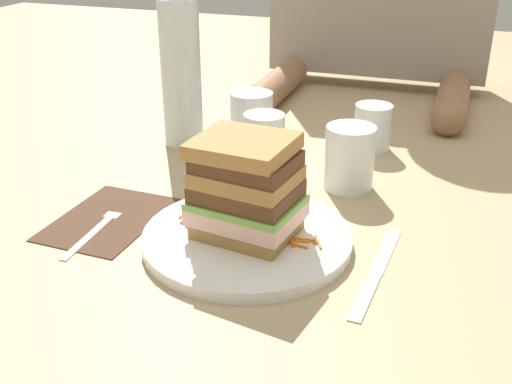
% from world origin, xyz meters
% --- Properties ---
extents(ground_plane, '(3.00, 3.00, 0.00)m').
position_xyz_m(ground_plane, '(0.00, 0.00, 0.00)').
color(ground_plane, tan).
extents(main_plate, '(0.25, 0.25, 0.01)m').
position_xyz_m(main_plate, '(-0.01, 0.00, 0.01)').
color(main_plate, white).
rests_on(main_plate, ground_plane).
extents(sandwich, '(0.13, 0.11, 0.12)m').
position_xyz_m(sandwich, '(-0.01, 0.00, 0.07)').
color(sandwich, '#A87A42').
rests_on(sandwich, main_plate).
extents(carrot_shred_0, '(0.00, 0.03, 0.00)m').
position_xyz_m(carrot_shred_0, '(-0.10, 0.02, 0.02)').
color(carrot_shred_0, orange).
rests_on(carrot_shred_0, main_plate).
extents(carrot_shred_1, '(0.01, 0.02, 0.00)m').
position_xyz_m(carrot_shred_1, '(-0.08, 0.03, 0.02)').
color(carrot_shred_1, orange).
rests_on(carrot_shred_1, main_plate).
extents(carrot_shred_2, '(0.01, 0.02, 0.00)m').
position_xyz_m(carrot_shred_2, '(-0.08, -0.00, 0.02)').
color(carrot_shred_2, orange).
rests_on(carrot_shred_2, main_plate).
extents(carrot_shred_3, '(0.01, 0.03, 0.00)m').
position_xyz_m(carrot_shred_3, '(-0.09, 0.01, 0.02)').
color(carrot_shred_3, orange).
rests_on(carrot_shred_3, main_plate).
extents(carrot_shred_4, '(0.00, 0.02, 0.00)m').
position_xyz_m(carrot_shred_4, '(-0.07, -0.00, 0.02)').
color(carrot_shred_4, orange).
rests_on(carrot_shred_4, main_plate).
extents(carrot_shred_5, '(0.01, 0.02, 0.00)m').
position_xyz_m(carrot_shred_5, '(-0.08, -0.00, 0.02)').
color(carrot_shred_5, orange).
rests_on(carrot_shred_5, main_plate).
extents(carrot_shred_6, '(0.02, 0.01, 0.00)m').
position_xyz_m(carrot_shred_6, '(-0.07, 0.03, 0.02)').
color(carrot_shred_6, orange).
rests_on(carrot_shred_6, main_plate).
extents(carrot_shred_7, '(0.01, 0.02, 0.00)m').
position_xyz_m(carrot_shred_7, '(0.08, 0.01, 0.02)').
color(carrot_shred_7, orange).
rests_on(carrot_shred_7, main_plate).
extents(carrot_shred_8, '(0.01, 0.02, 0.00)m').
position_xyz_m(carrot_shred_8, '(0.08, 0.00, 0.02)').
color(carrot_shred_8, orange).
rests_on(carrot_shred_8, main_plate).
extents(carrot_shred_9, '(0.03, 0.01, 0.00)m').
position_xyz_m(carrot_shred_9, '(0.06, 0.00, 0.02)').
color(carrot_shred_9, orange).
rests_on(carrot_shred_9, main_plate).
extents(carrot_shred_10, '(0.03, 0.01, 0.00)m').
position_xyz_m(carrot_shred_10, '(0.06, 0.01, 0.02)').
color(carrot_shred_10, orange).
rests_on(carrot_shred_10, main_plate).
extents(carrot_shred_11, '(0.02, 0.01, 0.00)m').
position_xyz_m(carrot_shred_11, '(0.06, -0.01, 0.02)').
color(carrot_shred_11, orange).
rests_on(carrot_shred_11, main_plate).
extents(carrot_shred_12, '(0.02, 0.03, 0.00)m').
position_xyz_m(carrot_shred_12, '(0.05, 0.00, 0.02)').
color(carrot_shred_12, orange).
rests_on(carrot_shred_12, main_plate).
extents(napkin_dark, '(0.13, 0.18, 0.00)m').
position_xyz_m(napkin_dark, '(-0.20, 0.00, 0.00)').
color(napkin_dark, '#4C3323').
rests_on(napkin_dark, ground_plane).
extents(fork, '(0.02, 0.17, 0.00)m').
position_xyz_m(fork, '(-0.20, -0.02, 0.00)').
color(fork, silver).
rests_on(fork, napkin_dark).
extents(knife, '(0.03, 0.20, 0.00)m').
position_xyz_m(knife, '(0.15, -0.02, 0.00)').
color(knife, silver).
rests_on(knife, ground_plane).
extents(juice_glass, '(0.07, 0.07, 0.09)m').
position_xyz_m(juice_glass, '(0.08, 0.20, 0.04)').
color(juice_glass, white).
rests_on(juice_glass, ground_plane).
extents(water_bottle, '(0.07, 0.07, 0.29)m').
position_xyz_m(water_bottle, '(-0.22, 0.29, 0.13)').
color(water_bottle, silver).
rests_on(water_bottle, ground_plane).
extents(empty_tumbler_0, '(0.08, 0.08, 0.08)m').
position_xyz_m(empty_tumbler_0, '(-0.13, 0.36, 0.04)').
color(empty_tumbler_0, silver).
rests_on(empty_tumbler_0, ground_plane).
extents(empty_tumbler_1, '(0.07, 0.07, 0.07)m').
position_xyz_m(empty_tumbler_1, '(-0.07, 0.26, 0.04)').
color(empty_tumbler_1, silver).
rests_on(empty_tumbler_1, ground_plane).
extents(empty_tumbler_2, '(0.06, 0.06, 0.08)m').
position_xyz_m(empty_tumbler_2, '(0.08, 0.36, 0.04)').
color(empty_tumbler_2, silver).
rests_on(empty_tumbler_2, ground_plane).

